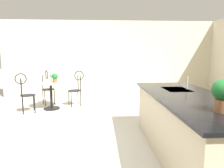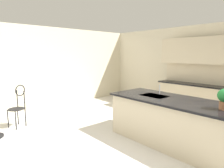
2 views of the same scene
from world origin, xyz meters
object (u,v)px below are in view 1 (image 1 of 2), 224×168
chair_toward_desk (25,91)px  bistro_table (51,93)px  chair_near_window (48,85)px  potted_plant_on_table (55,77)px  potted_plant_counter_far (224,93)px  chair_by_island (76,87)px

chair_toward_desk → bistro_table: bearing=120.6°
bistro_table → chair_toward_desk: (0.34, -0.57, 0.13)m
chair_near_window → chair_toward_desk: same height
chair_toward_desk → potted_plant_on_table: bearing=123.5°
bistro_table → potted_plant_counter_far: bearing=35.5°
chair_near_window → potted_plant_on_table: 0.71m
chair_toward_desk → potted_plant_on_table: size_ratio=4.19×
chair_near_window → potted_plant_counter_far: (4.32, 2.88, 0.54)m
bistro_table → chair_near_window: chair_near_window is taller
potted_plant_on_table → potted_plant_counter_far: bearing=33.8°
chair_near_window → potted_plant_on_table: bearing=32.8°
chair_near_window → chair_by_island: bearing=71.9°
bistro_table → chair_toward_desk: bearing=-59.4°
chair_near_window → chair_by_island: (0.30, 0.91, 0.00)m
potted_plant_counter_far → chair_near_window: bearing=-146.3°
bistro_table → potted_plant_counter_far: size_ratio=2.36×
bistro_table → potted_plant_on_table: potted_plant_on_table is taller
potted_plant_counter_far → potted_plant_on_table: bearing=-146.2°
chair_near_window → potted_plant_counter_far: 5.22m
potted_plant_on_table → chair_near_window: bearing=-147.2°
bistro_table → potted_plant_counter_far: potted_plant_counter_far is taller
chair_toward_desk → potted_plant_counter_far: potted_plant_counter_far is taller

